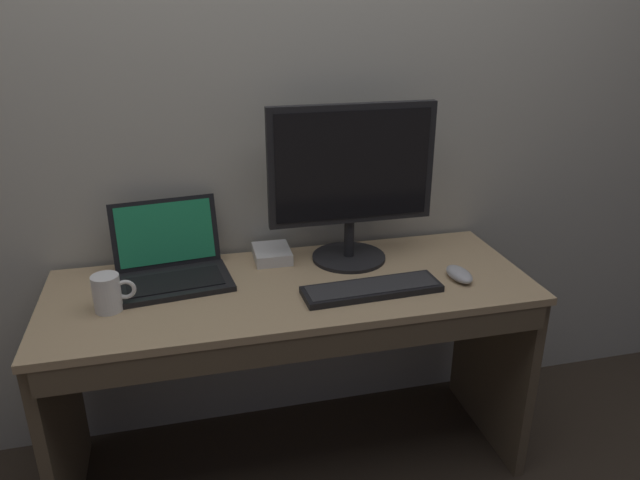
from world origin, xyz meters
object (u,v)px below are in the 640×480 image
(wired_keyboard, at_px, (372,289))
(computer_mouse, at_px, (459,274))
(external_monitor, at_px, (352,176))
(external_drive_box, at_px, (272,254))
(laptop_black, at_px, (172,269))
(coffee_mug, at_px, (108,293))

(wired_keyboard, relative_size, computer_mouse, 3.52)
(external_monitor, relative_size, external_drive_box, 3.66)
(external_monitor, bearing_deg, laptop_black, -178.49)
(wired_keyboard, height_order, computer_mouse, computer_mouse)
(external_monitor, relative_size, wired_keyboard, 1.27)
(computer_mouse, distance_m, external_drive_box, 0.63)
(laptop_black, relative_size, external_drive_box, 2.48)
(external_monitor, bearing_deg, wired_keyboard, -90.41)
(laptop_black, bearing_deg, wired_keyboard, -21.10)
(external_drive_box, bearing_deg, external_monitor, -16.13)
(wired_keyboard, xyz_separation_m, computer_mouse, (0.30, 0.02, 0.01))
(external_monitor, distance_m, computer_mouse, 0.47)
(wired_keyboard, bearing_deg, computer_mouse, 3.57)
(computer_mouse, height_order, coffee_mug, coffee_mug)
(external_drive_box, bearing_deg, computer_mouse, -28.33)
(laptop_black, relative_size, external_monitor, 0.68)
(laptop_black, xyz_separation_m, coffee_mug, (-0.18, -0.16, 0.01))
(external_drive_box, bearing_deg, wired_keyboard, -51.15)
(computer_mouse, relative_size, coffee_mug, 1.02)
(external_monitor, height_order, coffee_mug, external_monitor)
(external_monitor, bearing_deg, external_drive_box, 163.87)
(laptop_black, relative_size, computer_mouse, 3.03)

